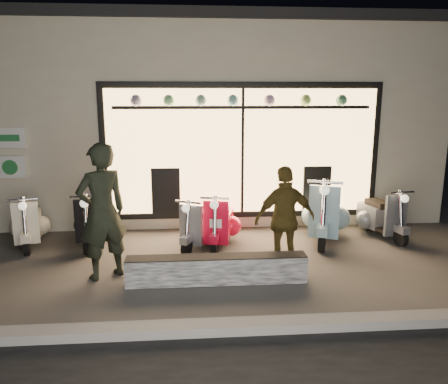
# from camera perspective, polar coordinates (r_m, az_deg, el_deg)

# --- Properties ---
(ground) EXTENTS (40.00, 40.00, 0.00)m
(ground) POSITION_cam_1_polar(r_m,az_deg,el_deg) (6.97, -2.41, -9.58)
(ground) COLOR #383533
(ground) RESTS_ON ground
(kerb) EXTENTS (40.00, 0.25, 0.12)m
(kerb) POSITION_cam_1_polar(r_m,az_deg,el_deg) (5.14, -1.56, -17.32)
(kerb) COLOR slate
(kerb) RESTS_ON ground
(shop_building) EXTENTS (10.20, 6.23, 4.20)m
(shop_building) POSITION_cam_1_polar(r_m,az_deg,el_deg) (11.46, -3.41, 9.87)
(shop_building) COLOR beige
(shop_building) RESTS_ON ground
(graffiti_barrier) EXTENTS (2.56, 0.28, 0.40)m
(graffiti_barrier) POSITION_cam_1_polar(r_m,az_deg,el_deg) (6.30, -0.94, -10.07)
(graffiti_barrier) COLOR black
(graffiti_barrier) RESTS_ON ground
(scooter_silver) EXTENTS (0.73, 1.22, 0.89)m
(scooter_silver) POSITION_cam_1_polar(r_m,az_deg,el_deg) (7.83, -2.94, -4.32)
(scooter_silver) COLOR black
(scooter_silver) RESTS_ON ground
(scooter_red) EXTENTS (0.61, 1.35, 0.96)m
(scooter_red) POSITION_cam_1_polar(r_m,az_deg,el_deg) (7.88, -0.51, -3.99)
(scooter_red) COLOR black
(scooter_red) RESTS_ON ground
(scooter_black) EXTENTS (0.47, 1.34, 0.96)m
(scooter_black) POSITION_cam_1_polar(r_m,az_deg,el_deg) (8.33, -16.77, -3.62)
(scooter_black) COLOR black
(scooter_black) RESTS_ON ground
(scooter_cream) EXTENTS (0.62, 1.29, 0.92)m
(scooter_cream) POSITION_cam_1_polar(r_m,az_deg,el_deg) (8.63, -24.11, -3.73)
(scooter_cream) COLOR black
(scooter_cream) RESTS_ON ground
(scooter_blue) EXTENTS (0.90, 1.62, 1.17)m
(scooter_blue) POSITION_cam_1_polar(r_m,az_deg,el_deg) (8.41, 13.11, -2.66)
(scooter_blue) COLOR black
(scooter_blue) RESTS_ON ground
(scooter_grey) EXTENTS (0.58, 1.32, 0.94)m
(scooter_grey) POSITION_cam_1_polar(r_m,az_deg,el_deg) (8.84, 19.55, -2.94)
(scooter_grey) COLOR black
(scooter_grey) RESTS_ON ground
(man) EXTENTS (0.87, 0.79, 1.98)m
(man) POSITION_cam_1_polar(r_m,az_deg,el_deg) (6.48, -15.65, -2.52)
(man) COLOR black
(man) RESTS_ON ground
(woman) EXTENTS (0.99, 0.53, 1.61)m
(woman) POSITION_cam_1_polar(r_m,az_deg,el_deg) (6.63, 7.97, -3.52)
(woman) COLOR #54441A
(woman) RESTS_ON ground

